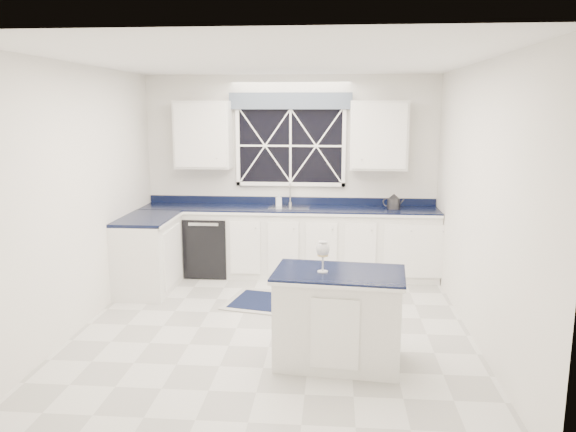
# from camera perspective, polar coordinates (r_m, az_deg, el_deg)

# --- Properties ---
(ground) EXTENTS (4.50, 4.50, 0.00)m
(ground) POSITION_cam_1_polar(r_m,az_deg,el_deg) (5.93, -1.46, -11.45)
(ground) COLOR silver
(ground) RESTS_ON ground
(back_wall) EXTENTS (4.00, 0.10, 2.70)m
(back_wall) POSITION_cam_1_polar(r_m,az_deg,el_deg) (7.78, 0.28, 4.22)
(back_wall) COLOR white
(back_wall) RESTS_ON ground
(base_cabinets) EXTENTS (3.99, 1.60, 0.90)m
(base_cabinets) POSITION_cam_1_polar(r_m,az_deg,el_deg) (7.52, -2.52, -3.00)
(base_cabinets) COLOR silver
(base_cabinets) RESTS_ON ground
(countertop) EXTENTS (3.98, 0.64, 0.04)m
(countertop) POSITION_cam_1_polar(r_m,az_deg,el_deg) (7.55, 0.10, 0.71)
(countertop) COLOR black
(countertop) RESTS_ON base_cabinets
(dishwasher) EXTENTS (0.60, 0.58, 0.82)m
(dishwasher) POSITION_cam_1_polar(r_m,az_deg,el_deg) (7.82, -7.98, -2.86)
(dishwasher) COLOR black
(dishwasher) RESTS_ON ground
(window) EXTENTS (1.65, 0.09, 1.26)m
(window) POSITION_cam_1_polar(r_m,az_deg,el_deg) (7.69, 0.26, 7.74)
(window) COLOR black
(window) RESTS_ON ground
(upper_cabinets) EXTENTS (3.10, 0.34, 0.90)m
(upper_cabinets) POSITION_cam_1_polar(r_m,az_deg,el_deg) (7.56, 0.18, 8.21)
(upper_cabinets) COLOR silver
(upper_cabinets) RESTS_ON ground
(faucet) EXTENTS (0.05, 0.20, 0.30)m
(faucet) POSITION_cam_1_polar(r_m,az_deg,el_deg) (7.71, 0.22, 2.28)
(faucet) COLOR #B1B1B3
(faucet) RESTS_ON countertop
(island) EXTENTS (1.20, 0.79, 0.85)m
(island) POSITION_cam_1_polar(r_m,az_deg,el_deg) (5.08, 5.15, -10.23)
(island) COLOR silver
(island) RESTS_ON ground
(rug) EXTENTS (1.43, 1.04, 0.02)m
(rug) POSITION_cam_1_polar(r_m,az_deg,el_deg) (6.64, -0.58, -8.87)
(rug) COLOR #A1A19C
(rug) RESTS_ON ground
(kettle) EXTENTS (0.28, 0.22, 0.20)m
(kettle) POSITION_cam_1_polar(r_m,az_deg,el_deg) (7.58, 10.67, 1.43)
(kettle) COLOR #2E2E30
(kettle) RESTS_ON countertop
(wine_glass) EXTENTS (0.12, 0.12, 0.28)m
(wine_glass) POSITION_cam_1_polar(r_m,az_deg,el_deg) (4.88, 3.57, -3.55)
(wine_glass) COLOR silver
(wine_glass) RESTS_ON island
(soap_bottle) EXTENTS (0.09, 0.09, 0.17)m
(soap_bottle) POSITION_cam_1_polar(r_m,az_deg,el_deg) (7.65, -0.95, 1.67)
(soap_bottle) COLOR silver
(soap_bottle) RESTS_ON countertop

